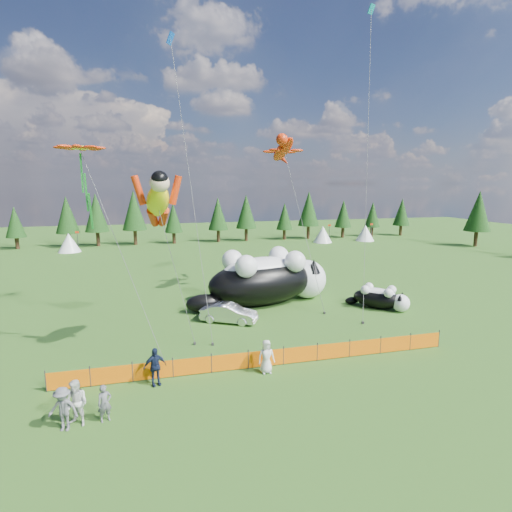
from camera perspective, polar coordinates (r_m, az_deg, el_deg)
The scene contains 17 objects.
ground at distance 25.38m, azimuth -0.42°, elevation -12.67°, with size 160.00×160.00×0.00m, color #153509.
safety_fence at distance 22.52m, azimuth 1.45°, elevation -14.38°, with size 22.06×0.06×1.10m.
tree_line at distance 68.19m, azimuth -9.47°, elevation 5.20°, with size 90.00×4.00×8.00m, color black, non-canonical shape.
festival_tents at distance 65.40m, azimuth 0.63°, elevation 2.83°, with size 50.00×3.20×2.80m, color white, non-canonical shape.
cat_large at distance 33.24m, azimuth 1.74°, elevation -3.18°, with size 12.46×6.28×4.54m.
cat_small at distance 33.69m, azimuth 17.32°, elevation -5.70°, with size 4.13×4.12×1.88m.
car at distance 29.19m, azimuth -3.89°, elevation -8.15°, with size 1.44×4.12×1.36m, color silver.
spectator_a at distance 18.98m, azimuth -20.81°, elevation -19.07°, with size 0.59×0.39×1.61m, color #5A5A5F.
spectator_b at distance 19.02m, azimuth -24.25°, elevation -18.63°, with size 0.96×0.57×1.98m, color silver.
spectator_c at distance 21.09m, azimuth -14.24°, elevation -15.08°, with size 1.14×0.59×1.95m, color #131C36.
spectator_d at distance 18.94m, azimuth -25.85°, elevation -19.08°, with size 1.21×0.62×1.87m, color #5A5A5F.
spectator_e at distance 21.73m, azimuth 1.49°, elevation -14.16°, with size 0.89×0.58×1.82m, color silver.
superhero_kite at distance 23.20m, azimuth -13.87°, elevation 7.61°, with size 4.00×4.33×10.89m.
gecko_kite at distance 35.79m, azimuth 3.87°, elevation 14.90°, with size 3.21×9.93×14.78m.
flower_kite at distance 24.56m, azimuth -23.81°, elevation 13.58°, with size 5.65×4.81×12.77m.
diamond_kite_a at distance 30.57m, azimuth -11.86°, elevation 26.60°, with size 2.01×6.83×20.70m.
diamond_kite_b at distance 38.71m, azimuth 16.09°, elevation 28.86°, with size 4.53×8.33×25.53m.
Camera 1 is at (-5.53, -22.70, 9.91)m, focal length 28.00 mm.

